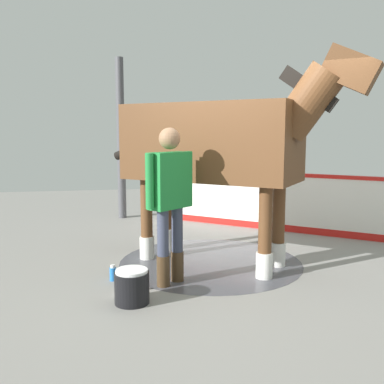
# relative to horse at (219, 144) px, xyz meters

# --- Properties ---
(ground_plane) EXTENTS (16.00, 16.00, 0.02)m
(ground_plane) POSITION_rel_horse_xyz_m (-0.25, -0.08, -1.58)
(ground_plane) COLOR gray
(wet_patch) EXTENTS (2.44, 2.44, 0.00)m
(wet_patch) POSITION_rel_horse_xyz_m (0.07, 0.09, -1.57)
(wet_patch) COLOR #4C4C54
(wet_patch) RESTS_ON ground
(barrier_wall) EXTENTS (2.72, 3.40, 1.03)m
(barrier_wall) POSITION_rel_horse_xyz_m (1.84, -1.32, -1.10)
(barrier_wall) COLOR white
(barrier_wall) RESTS_ON ground
(roof_post_far) EXTENTS (0.16, 0.16, 3.18)m
(roof_post_far) POSITION_rel_horse_xyz_m (3.35, 1.19, 0.02)
(roof_post_far) COLOR #4C4C51
(roof_post_far) RESTS_ON ground
(horse) EXTENTS (2.42, 2.91, 2.68)m
(horse) POSITION_rel_horse_xyz_m (0.00, 0.00, 0.00)
(horse) COLOR brown
(horse) RESTS_ON ground
(handler) EXTENTS (0.49, 0.57, 1.78)m
(handler) POSITION_rel_horse_xyz_m (-0.65, 0.72, -0.53)
(handler) COLOR #47331E
(handler) RESTS_ON ground
(wash_bucket) EXTENTS (0.36, 0.36, 0.35)m
(wash_bucket) POSITION_rel_horse_xyz_m (-1.15, 1.18, -1.40)
(wash_bucket) COLOR black
(wash_bucket) RESTS_ON ground
(bottle_shampoo) EXTENTS (0.07, 0.07, 0.18)m
(bottle_shampoo) POSITION_rel_horse_xyz_m (-0.90, 1.31, -1.49)
(bottle_shampoo) COLOR white
(bottle_shampoo) RESTS_ON ground
(bottle_spray) EXTENTS (0.08, 0.08, 0.19)m
(bottle_spray) POSITION_rel_horse_xyz_m (-0.44, 1.37, -1.49)
(bottle_spray) COLOR blue
(bottle_spray) RESTS_ON ground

